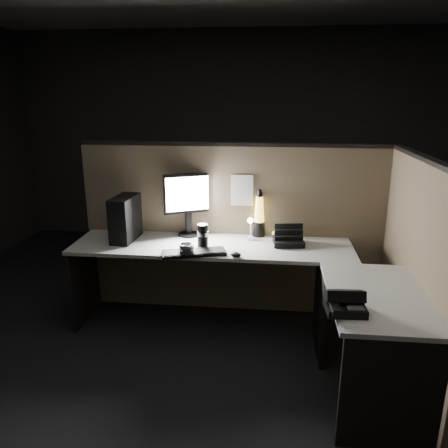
# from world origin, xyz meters

# --- Properties ---
(floor) EXTENTS (6.00, 6.00, 0.00)m
(floor) POSITION_xyz_m (0.00, 0.00, 0.00)
(floor) COLOR black
(floor) RESTS_ON ground
(room_shell) EXTENTS (6.00, 6.00, 6.00)m
(room_shell) POSITION_xyz_m (0.00, 0.00, 1.62)
(room_shell) COLOR silver
(room_shell) RESTS_ON ground
(partition_back) EXTENTS (2.66, 0.06, 1.50)m
(partition_back) POSITION_xyz_m (0.00, 0.93, 0.75)
(partition_back) COLOR brown
(partition_back) RESTS_ON ground
(partition_right) EXTENTS (0.06, 1.66, 1.50)m
(partition_right) POSITION_xyz_m (1.33, 0.10, 0.75)
(partition_right) COLOR brown
(partition_right) RESTS_ON ground
(desk) EXTENTS (2.60, 1.60, 0.73)m
(desk) POSITION_xyz_m (0.18, 0.25, 0.58)
(desk) COLOR #B4B2AA
(desk) RESTS_ON ground
(pc_tower) EXTENTS (0.19, 0.37, 0.38)m
(pc_tower) POSITION_xyz_m (-0.89, 0.65, 0.92)
(pc_tower) COLOR black
(pc_tower) RESTS_ON desk
(monitor) EXTENTS (0.40, 0.21, 0.54)m
(monitor) POSITION_xyz_m (-0.39, 0.84, 1.06)
(monitor) COLOR black
(monitor) RESTS_ON desk
(keyboard) EXTENTS (0.52, 0.30, 0.02)m
(keyboard) POSITION_xyz_m (-0.26, 0.36, 0.74)
(keyboard) COLOR black
(keyboard) RESTS_ON desk
(mouse) EXTENTS (0.11, 0.09, 0.03)m
(mouse) POSITION_xyz_m (0.07, 0.35, 0.75)
(mouse) COLOR black
(mouse) RESTS_ON desk
(clip_lamp) EXTENTS (0.05, 0.18, 0.23)m
(clip_lamp) POSITION_xyz_m (0.16, 0.69, 0.87)
(clip_lamp) COLOR white
(clip_lamp) RESTS_ON desk
(organizer) EXTENTS (0.26, 0.24, 0.18)m
(organizer) POSITION_xyz_m (0.48, 0.68, 0.77)
(organizer) COLOR black
(organizer) RESTS_ON desk
(lava_lamp) EXTENTS (0.11, 0.11, 0.41)m
(lava_lamp) POSITION_xyz_m (0.23, 0.88, 0.90)
(lava_lamp) COLOR black
(lava_lamp) RESTS_ON desk
(travel_mug) EXTENTS (0.09, 0.09, 0.20)m
(travel_mug) POSITION_xyz_m (-0.21, 0.51, 0.83)
(travel_mug) COLOR black
(travel_mug) RESTS_ON desk
(steel_mug) EXTENTS (0.13, 0.13, 0.09)m
(steel_mug) POSITION_xyz_m (-0.31, 0.34, 0.78)
(steel_mug) COLOR silver
(steel_mug) RESTS_ON desk
(figurine) EXTENTS (0.05, 0.05, 0.05)m
(figurine) POSITION_xyz_m (0.37, 0.81, 0.78)
(figurine) COLOR yellow
(figurine) RESTS_ON desk
(pinned_paper) EXTENTS (0.19, 0.00, 0.27)m
(pinned_paper) POSITION_xyz_m (0.08, 0.90, 1.13)
(pinned_paper) COLOR white
(pinned_paper) RESTS_ON partition_back
(desk_phone) EXTENTS (0.23, 0.24, 0.13)m
(desk_phone) POSITION_xyz_m (0.76, -0.45, 0.78)
(desk_phone) COLOR black
(desk_phone) RESTS_ON desk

